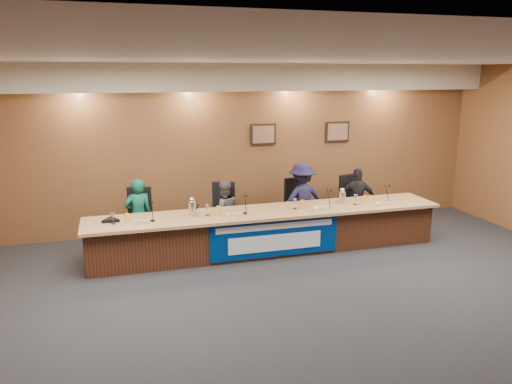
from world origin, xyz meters
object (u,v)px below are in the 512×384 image
panelist_b (224,212)px  panelist_c (302,200)px  banner (275,238)px  office_chair_c (300,210)px  office_chair_d (355,206)px  carafe_right (342,198)px  panelist_a (139,215)px  office_chair_a (139,223)px  panelist_d (357,200)px  speakerphone (111,220)px  office_chair_b (223,216)px  dais_body (268,232)px  carafe_left (192,209)px

panelist_b → panelist_c: panelist_c is taller
banner → office_chair_c: (0.88, 1.15, 0.10)m
office_chair_d → carafe_right: 1.02m
panelist_a → office_chair_a: panelist_a is taller
banner → panelist_d: bearing=27.4°
panelist_a → speakerphone: 0.77m
office_chair_b → panelist_b: bearing=-71.1°
panelist_c → speakerphone: panelist_c is taller
dais_body → banner: bearing=-90.0°
office_chair_a → office_chair_b: same height
office_chair_c → speakerphone: size_ratio=1.50×
banner → carafe_right: size_ratio=10.10×
panelist_d → office_chair_b: (-2.67, 0.10, -0.14)m
office_chair_a → office_chair_c: 3.00m
dais_body → panelist_a: (-2.13, 0.64, 0.29)m
office_chair_b → office_chair_d: same height
banner → carafe_right: bearing=17.7°
panelist_a → office_chair_c: size_ratio=2.69×
office_chair_b → carafe_right: size_ratio=2.20×
dais_body → office_chair_d: size_ratio=12.50×
panelist_b → speakerphone: (-1.96, -0.61, 0.19)m
banner → office_chair_d: banner is taller
banner → speakerphone: size_ratio=6.88×
panelist_c → carafe_left: size_ratio=5.69×
banner → speakerphone: speakerphone is taller
panelist_d → panelist_a: bearing=21.8°
panelist_a → office_chair_d: size_ratio=2.69×
banner → office_chair_c: banner is taller
banner → carafe_left: (-1.30, 0.39, 0.49)m
panelist_b → carafe_left: 0.99m
banner → panelist_a: size_ratio=1.71×
office_chair_a → panelist_b: bearing=7.5°
office_chair_a → office_chair_b: (1.50, 0.00, 0.00)m
office_chair_d → carafe_left: 3.45m
panelist_a → carafe_left: 1.09m
office_chair_d → speakerphone: speakerphone is taller
panelist_c → office_chair_c: size_ratio=2.95×
office_chair_a → carafe_right: 3.62m
panelist_c → speakerphone: (-3.46, -0.61, 0.07)m
office_chair_b → banner: bearing=-42.5°
panelist_a → office_chair_b: size_ratio=2.69×
office_chair_c → office_chair_d: same height
carafe_right → speakerphone: size_ratio=0.68×
panelist_c → panelist_d: bearing=173.6°
panelist_d → office_chair_a: 4.17m
panelist_b → speakerphone: size_ratio=3.66×
office_chair_b → office_chair_c: size_ratio=1.00×
panelist_a → carafe_right: 3.59m
panelist_b → panelist_d: bearing=174.5°
dais_body → office_chair_a: bearing=160.8°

